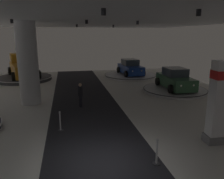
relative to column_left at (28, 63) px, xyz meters
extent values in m
cube|color=silver|center=(3.62, -8.48, -2.77)|extent=(24.00, 44.00, 0.05)
cube|color=#232328|center=(3.62, -8.48, -2.75)|extent=(4.40, 44.00, 0.01)
cube|color=silver|center=(3.62, -8.48, 2.80)|extent=(24.00, 44.00, 0.10)
cylinder|color=black|center=(-0.29, -2.16, 2.57)|extent=(0.16, 0.16, 0.22)
cylinder|color=black|center=(-0.37, 3.72, 2.57)|extent=(0.16, 0.16, 0.22)
cylinder|color=black|center=(3.74, -8.24, 2.57)|extent=(0.16, 0.16, 0.22)
cylinder|color=black|center=(3.74, -2.41, 2.57)|extent=(0.16, 0.16, 0.22)
cylinder|color=black|center=(3.49, 3.35, 2.57)|extent=(0.16, 0.16, 0.22)
cylinder|color=black|center=(6.86, -8.62, 2.57)|extent=(0.16, 0.16, 0.22)
cylinder|color=black|center=(6.86, -2.14, 2.57)|extent=(0.16, 0.16, 0.22)
cylinder|color=black|center=(6.64, 3.87, 2.57)|extent=(0.16, 0.16, 0.22)
cylinder|color=silver|center=(0.00, 0.00, 0.00)|extent=(1.33, 1.33, 5.50)
cube|color=slate|center=(8.92, -7.73, -2.58)|extent=(1.31, 0.73, 0.35)
cube|color=white|center=(8.92, -7.73, -0.77)|extent=(1.14, 0.63, 3.26)
cylinder|color=#333338|center=(-1.87, 8.60, -2.57)|extent=(5.57, 5.56, 0.36)
cylinder|color=white|center=(-1.87, 8.60, -2.42)|extent=(5.68, 5.68, 0.05)
cube|color=#B77519|center=(-1.87, 8.60, -1.64)|extent=(3.59, 5.69, 1.20)
cube|color=#B77519|center=(-2.38, 10.22, -0.59)|extent=(2.32, 2.19, 1.00)
cube|color=#28333D|center=(-2.23, 9.74, -0.59)|extent=(1.69, 0.60, 0.75)
cylinder|color=black|center=(-3.55, 10.02, -1.97)|extent=(0.52, 0.89, 0.84)
cylinder|color=black|center=(-1.30, 10.72, -1.97)|extent=(0.52, 0.89, 0.84)
cylinder|color=black|center=(-2.44, 6.48, -1.97)|extent=(0.52, 0.89, 0.84)
cylinder|color=black|center=(-0.19, 7.18, -1.97)|extent=(0.52, 0.89, 0.84)
cylinder|color=#B7B7BC|center=(11.24, 0.96, -2.62)|extent=(5.09, 5.09, 0.26)
cylinder|color=black|center=(11.24, 0.96, -2.52)|extent=(5.19, 5.19, 0.05)
cube|color=#2D5638|center=(11.24, 0.96, -1.88)|extent=(2.00, 4.28, 0.90)
cube|color=#2D3842|center=(11.25, 1.11, -1.14)|extent=(1.65, 1.97, 0.70)
cylinder|color=black|center=(12.17, -0.52, -2.15)|extent=(0.25, 0.69, 0.68)
cylinder|color=black|center=(10.18, -0.42, -2.15)|extent=(0.25, 0.69, 0.68)
cylinder|color=black|center=(12.31, 2.34, -2.15)|extent=(0.25, 0.69, 0.68)
cylinder|color=black|center=(10.32, 2.43, -2.15)|extent=(0.25, 0.69, 0.68)
sphere|color=white|center=(11.64, -1.12, -1.77)|extent=(0.18, 0.18, 0.18)
sphere|color=white|center=(10.65, -1.07, -1.77)|extent=(0.18, 0.18, 0.18)
cylinder|color=silver|center=(9.56, 8.35, -2.64)|extent=(5.69, 5.69, 0.23)
cylinder|color=black|center=(9.56, 8.35, -2.55)|extent=(5.81, 5.81, 0.05)
cube|color=navy|center=(9.56, 8.35, -1.91)|extent=(2.04, 4.30, 0.90)
cube|color=#2D3842|center=(9.55, 8.50, -1.16)|extent=(1.67, 1.99, 0.70)
cylinder|color=black|center=(10.64, 6.98, -2.18)|extent=(0.26, 0.69, 0.68)
cylinder|color=black|center=(8.64, 6.87, -2.18)|extent=(0.26, 0.69, 0.68)
cylinder|color=black|center=(10.48, 9.83, -2.18)|extent=(0.26, 0.69, 0.68)
cylinder|color=black|center=(8.48, 9.72, -2.18)|extent=(0.26, 0.69, 0.68)
sphere|color=white|center=(10.17, 6.32, -1.80)|extent=(0.18, 0.18, 0.18)
sphere|color=white|center=(9.18, 6.27, -1.80)|extent=(0.18, 0.18, 0.18)
cylinder|color=black|center=(3.27, -1.46, -2.35)|extent=(0.14, 0.14, 0.80)
cylinder|color=black|center=(3.32, -1.63, -2.35)|extent=(0.14, 0.14, 0.80)
cylinder|color=black|center=(3.30, -1.55, -1.69)|extent=(0.32, 0.32, 0.62)
sphere|color=tan|center=(3.30, -1.55, -1.27)|extent=(0.22, 0.22, 0.22)
cylinder|color=#333338|center=(5.54, -8.83, -2.73)|extent=(0.28, 0.28, 0.04)
cylinder|color=#B2B2B7|center=(5.54, -8.83, -2.27)|extent=(0.07, 0.07, 0.96)
sphere|color=#B2B2B7|center=(5.54, -8.83, -1.79)|extent=(0.10, 0.10, 0.10)
cylinder|color=#333338|center=(2.06, -5.11, -2.73)|extent=(0.28, 0.28, 0.04)
cylinder|color=#B2B2B7|center=(2.06, -5.11, -2.27)|extent=(0.07, 0.07, 0.96)
sphere|color=#B2B2B7|center=(2.06, -5.11, -1.79)|extent=(0.10, 0.10, 0.10)
camera|label=1|loc=(2.48, -15.63, 1.86)|focal=35.77mm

